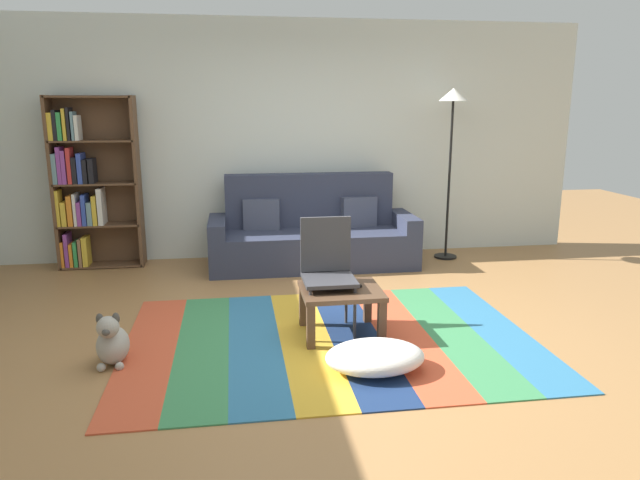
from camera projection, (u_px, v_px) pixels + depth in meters
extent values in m
plane|color=#9E7042|center=(329.00, 333.00, 4.58)|extent=(14.00, 14.00, 0.00)
cube|color=silver|center=(294.00, 141.00, 6.73)|extent=(6.80, 0.10, 2.70)
cube|color=#C64C2D|center=(149.00, 350.00, 4.24)|extent=(0.39, 2.21, 0.01)
cube|color=#387F4C|center=(203.00, 347.00, 4.30)|extent=(0.39, 2.21, 0.01)
cube|color=teal|center=(255.00, 344.00, 4.36)|extent=(0.39, 2.21, 0.01)
cube|color=gold|center=(306.00, 341.00, 4.41)|extent=(0.39, 2.21, 0.01)
cube|color=navy|center=(355.00, 338.00, 4.47)|extent=(0.39, 2.21, 0.01)
cube|color=#C64C2D|center=(404.00, 335.00, 4.52)|extent=(0.39, 2.21, 0.01)
cube|color=#387F4C|center=(451.00, 332.00, 4.58)|extent=(0.39, 2.21, 0.01)
cube|color=teal|center=(497.00, 330.00, 4.63)|extent=(0.39, 2.21, 0.01)
cube|color=#2D3347|center=(313.00, 249.00, 6.43)|extent=(1.90, 0.80, 0.40)
cube|color=#2D3347|center=(309.00, 200.00, 6.61)|extent=(1.90, 0.20, 0.60)
cube|color=#2D3347|center=(218.00, 245.00, 6.27)|extent=(0.18, 0.80, 0.56)
cube|color=#2D3347|center=(404.00, 238.00, 6.57)|extent=(0.18, 0.80, 0.56)
cube|color=#42475B|center=(262.00, 215.00, 6.45)|extent=(0.42, 0.19, 0.36)
cube|color=#42475B|center=(359.00, 212.00, 6.60)|extent=(0.42, 0.19, 0.36)
cube|color=brown|center=(55.00, 184.00, 6.21)|extent=(0.04, 0.28, 1.85)
cube|color=brown|center=(138.00, 183.00, 6.33)|extent=(0.04, 0.28, 1.85)
cube|color=brown|center=(100.00, 182.00, 6.40)|extent=(0.90, 0.01, 1.85)
cube|color=brown|center=(104.00, 264.00, 6.48)|extent=(0.86, 0.28, 0.02)
cube|color=brown|center=(101.00, 225.00, 6.37)|extent=(0.86, 0.28, 0.02)
cube|color=brown|center=(97.00, 183.00, 6.27)|extent=(0.86, 0.28, 0.02)
cube|color=brown|center=(93.00, 141.00, 6.17)|extent=(0.86, 0.28, 0.02)
cube|color=brown|center=(89.00, 97.00, 6.06)|extent=(0.86, 0.28, 0.02)
cube|color=orange|center=(65.00, 253.00, 6.37)|extent=(0.03, 0.23, 0.28)
cube|color=purple|center=(68.00, 249.00, 6.36)|extent=(0.04, 0.22, 0.37)
cube|color=orange|center=(72.00, 255.00, 6.35)|extent=(0.03, 0.16, 0.26)
cube|color=green|center=(78.00, 253.00, 6.39)|extent=(0.04, 0.23, 0.27)
cube|color=#8C6647|center=(82.00, 251.00, 6.40)|extent=(0.03, 0.23, 0.30)
cube|color=gold|center=(87.00, 251.00, 6.39)|extent=(0.05, 0.20, 0.32)
cube|color=gold|center=(59.00, 208.00, 6.23)|extent=(0.03, 0.17, 0.39)
cube|color=gold|center=(66.00, 213.00, 6.28)|extent=(0.05, 0.24, 0.26)
cube|color=orange|center=(71.00, 210.00, 6.26)|extent=(0.05, 0.20, 0.33)
cube|color=silver|center=(77.00, 209.00, 6.29)|extent=(0.03, 0.24, 0.35)
cube|color=purple|center=(81.00, 213.00, 6.30)|extent=(0.04, 0.23, 0.26)
cube|color=#334CB2|center=(86.00, 209.00, 6.30)|extent=(0.04, 0.22, 0.33)
cube|color=#668C99|center=(91.00, 213.00, 6.28)|extent=(0.05, 0.16, 0.25)
cube|color=gold|center=(96.00, 210.00, 6.30)|extent=(0.05, 0.19, 0.32)
cube|color=silver|center=(102.00, 206.00, 6.32)|extent=(0.05, 0.24, 0.40)
cube|color=#668C99|center=(57.00, 168.00, 6.16)|extent=(0.05, 0.22, 0.32)
cube|color=purple|center=(61.00, 165.00, 6.15)|extent=(0.04, 0.20, 0.39)
cube|color=purple|center=(66.00, 167.00, 6.18)|extent=(0.04, 0.24, 0.35)
cube|color=red|center=(71.00, 166.00, 6.15)|extent=(0.04, 0.18, 0.38)
cube|color=black|center=(76.00, 170.00, 6.17)|extent=(0.05, 0.19, 0.28)
cube|color=#334CB2|center=(82.00, 168.00, 6.20)|extent=(0.05, 0.23, 0.32)
cube|color=black|center=(87.00, 171.00, 6.22)|extent=(0.04, 0.24, 0.25)
cube|color=black|center=(93.00, 171.00, 6.21)|extent=(0.05, 0.20, 0.26)
cube|color=gold|center=(52.00, 127.00, 6.04)|extent=(0.05, 0.18, 0.28)
cube|color=black|center=(57.00, 125.00, 6.05)|extent=(0.04, 0.20, 0.31)
cube|color=green|center=(61.00, 126.00, 6.05)|extent=(0.04, 0.19, 0.29)
cube|color=gold|center=(66.00, 125.00, 6.06)|extent=(0.03, 0.19, 0.33)
cube|color=black|center=(70.00, 124.00, 6.07)|extent=(0.03, 0.20, 0.34)
cube|color=#668C99|center=(74.00, 126.00, 6.07)|extent=(0.03, 0.18, 0.30)
cube|color=silver|center=(78.00, 128.00, 6.08)|extent=(0.04, 0.19, 0.26)
cube|color=#513826|center=(341.00, 291.00, 4.46)|extent=(0.61, 0.55, 0.04)
cube|color=#513826|center=(311.00, 327.00, 4.24)|extent=(0.06, 0.06, 0.34)
cube|color=#513826|center=(382.00, 323.00, 4.31)|extent=(0.06, 0.06, 0.34)
cube|color=#513826|center=(303.00, 305.00, 4.69)|extent=(0.06, 0.06, 0.34)
cube|color=#513826|center=(368.00, 302.00, 4.76)|extent=(0.06, 0.06, 0.34)
ellipsoid|color=white|center=(375.00, 357.00, 3.89)|extent=(0.68, 0.48, 0.20)
ellipsoid|color=#9E998E|center=(113.00, 345.00, 4.03)|extent=(0.22, 0.30, 0.26)
sphere|color=#9E998E|center=(108.00, 327.00, 3.89)|extent=(0.15, 0.15, 0.15)
ellipsoid|color=#474440|center=(106.00, 332.00, 3.83)|extent=(0.06, 0.07, 0.05)
ellipsoid|color=#474440|center=(100.00, 319.00, 3.89)|extent=(0.05, 0.04, 0.08)
ellipsoid|color=#474440|center=(116.00, 318.00, 3.90)|extent=(0.05, 0.04, 0.08)
sphere|color=#9E998E|center=(101.00, 367.00, 3.91)|extent=(0.06, 0.06, 0.06)
sphere|color=#9E998E|center=(120.00, 366.00, 3.93)|extent=(0.06, 0.06, 0.06)
cylinder|color=black|center=(445.00, 256.00, 6.84)|extent=(0.26, 0.26, 0.02)
cylinder|color=black|center=(449.00, 181.00, 6.63)|extent=(0.03, 0.03, 1.77)
cone|color=white|center=(454.00, 94.00, 6.41)|extent=(0.32, 0.32, 0.14)
cube|color=black|center=(353.00, 284.00, 4.52)|extent=(0.12, 0.15, 0.02)
cube|color=#38383D|center=(329.00, 280.00, 4.48)|extent=(0.40, 0.40, 0.03)
cube|color=#38383D|center=(326.00, 244.00, 4.60)|extent=(0.40, 0.03, 0.44)
cylinder|color=#38383D|center=(310.00, 316.00, 4.34)|extent=(0.02, 0.02, 0.42)
cylinder|color=#38383D|center=(355.00, 314.00, 4.39)|extent=(0.02, 0.02, 0.42)
cylinder|color=#38383D|center=(305.00, 302.00, 4.67)|extent=(0.02, 0.02, 0.42)
cylinder|color=#38383D|center=(346.00, 299.00, 4.72)|extent=(0.02, 0.02, 0.42)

